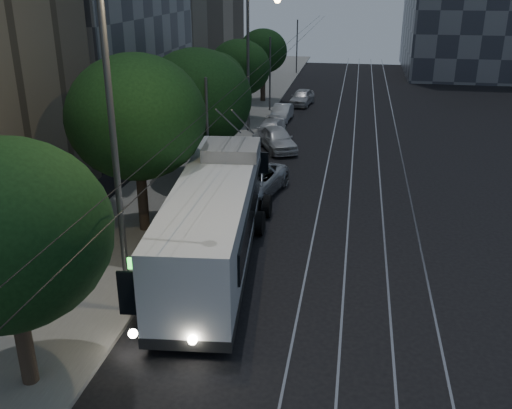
{
  "coord_description": "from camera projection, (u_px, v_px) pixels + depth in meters",
  "views": [
    {
      "loc": [
        1.74,
        -16.15,
        10.34
      ],
      "look_at": [
        -1.78,
        3.68,
        2.31
      ],
      "focal_mm": 40.0,
      "sensor_mm": 36.0,
      "label": 1
    }
  ],
  "objects": [
    {
      "name": "overhead_wires",
      "position": [
        251.0,
        92.0,
        36.7
      ],
      "size": [
        2.23,
        90.0,
        6.0
      ],
      "color": "black",
      "rests_on": "ground"
    },
    {
      "name": "car_white_b",
      "position": [
        270.0,
        130.0,
        39.05
      ],
      "size": [
        2.06,
        4.34,
        1.22
      ],
      "primitive_type": "imported",
      "rotation": [
        0.0,
        0.0,
        -0.08
      ],
      "color": "silver",
      "rests_on": "ground"
    },
    {
      "name": "tree_3",
      "position": [
        213.0,
        83.0,
        34.79
      ],
      "size": [
        4.09,
        4.09,
        6.25
      ],
      "color": "#2D2219",
      "rests_on": "ground"
    },
    {
      "name": "tree_2",
      "position": [
        197.0,
        99.0,
        29.77
      ],
      "size": [
        5.79,
        5.79,
        7.06
      ],
      "color": "#2D2219",
      "rests_on": "ground"
    },
    {
      "name": "car_white_a",
      "position": [
        277.0,
        139.0,
        36.49
      ],
      "size": [
        3.41,
        4.7,
        1.49
      ],
      "primitive_type": "imported",
      "rotation": [
        0.0,
        0.0,
        0.43
      ],
      "color": "silver",
      "rests_on": "ground"
    },
    {
      "name": "trolleybus",
      "position": [
        216.0,
        217.0,
        21.85
      ],
      "size": [
        3.99,
        13.07,
        5.63
      ],
      "rotation": [
        0.0,
        0.0,
        0.1
      ],
      "color": "silver",
      "rests_on": "ground"
    },
    {
      "name": "tree_1",
      "position": [
        136.0,
        117.0,
        23.03
      ],
      "size": [
        5.67,
        5.67,
        7.65
      ],
      "color": "#2D2219",
      "rests_on": "ground"
    },
    {
      "name": "streetlamp_near",
      "position": [
        125.0,
        113.0,
        16.29
      ],
      "size": [
        2.7,
        0.44,
        11.31
      ],
      "color": "#4E4F51",
      "rests_on": "ground"
    },
    {
      "name": "sidewalk",
      "position": [
        215.0,
        141.0,
        38.36
      ],
      "size": [
        5.0,
        90.0,
        0.15
      ],
      "primitive_type": "cube",
      "color": "slate",
      "rests_on": "ground"
    },
    {
      "name": "tree_4",
      "position": [
        239.0,
        68.0,
        42.3
      ],
      "size": [
        4.61,
        4.61,
        6.19
      ],
      "color": "#2D2219",
      "rests_on": "ground"
    },
    {
      "name": "car_white_d",
      "position": [
        302.0,
        97.0,
        49.43
      ],
      "size": [
        2.13,
        4.2,
        1.37
      ],
      "primitive_type": "imported",
      "rotation": [
        0.0,
        0.0,
        -0.13
      ],
      "color": "#B1B1B5",
      "rests_on": "ground"
    },
    {
      "name": "car_white_c",
      "position": [
        282.0,
        113.0,
        44.08
      ],
      "size": [
        1.46,
        3.76,
        1.22
      ],
      "primitive_type": "imported",
      "rotation": [
        0.0,
        0.0,
        -0.04
      ],
      "color": "silver",
      "rests_on": "ground"
    },
    {
      "name": "pickup_silver",
      "position": [
        250.0,
        182.0,
        28.62
      ],
      "size": [
        3.56,
        5.92,
        1.54
      ],
      "primitive_type": "imported",
      "rotation": [
        0.0,
        0.0,
        -0.19
      ],
      "color": "#B8BCC1",
      "rests_on": "ground"
    },
    {
      "name": "streetlamp_far",
      "position": [
        254.0,
        50.0,
        38.84
      ],
      "size": [
        2.31,
        0.44,
        9.46
      ],
      "color": "#4E4F51",
      "rests_on": "ground"
    },
    {
      "name": "ground",
      "position": [
        290.0,
        313.0,
        18.88
      ],
      "size": [
        120.0,
        120.0,
        0.0
      ],
      "primitive_type": "plane",
      "color": "black",
      "rests_on": "ground"
    },
    {
      "name": "tree_5",
      "position": [
        263.0,
        51.0,
        49.19
      ],
      "size": [
        4.18,
        4.18,
        6.33
      ],
      "color": "#2D2219",
      "rests_on": "ground"
    },
    {
      "name": "tram_rails",
      "position": [
        365.0,
        150.0,
        36.77
      ],
      "size": [
        4.52,
        90.0,
        0.02
      ],
      "color": "#9998A0",
      "rests_on": "ground"
    },
    {
      "name": "tree_0",
      "position": [
        5.0,
        234.0,
        13.87
      ],
      "size": [
        5.26,
        5.26,
        6.91
      ],
      "color": "#2D2219",
      "rests_on": "ground"
    }
  ]
}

